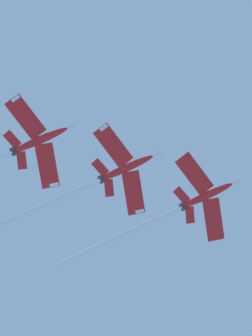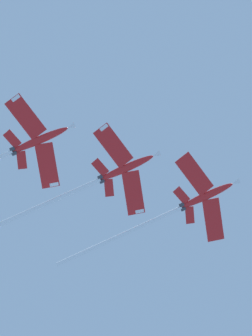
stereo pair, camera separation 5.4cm
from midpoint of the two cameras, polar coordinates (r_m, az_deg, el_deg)
name	(u,v)px [view 1 (the left image)]	position (r m, az deg, el deg)	size (l,w,h in m)	color
jet_lead	(184,206)	(118.34, 5.90, -3.83)	(19.81, 39.83, 7.95)	red
jet_second	(92,183)	(114.59, -3.44, -1.56)	(20.70, 41.98, 9.11)	red
jet_third	(19,149)	(114.38, -10.72, 1.90)	(19.49, 35.65, 7.94)	red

